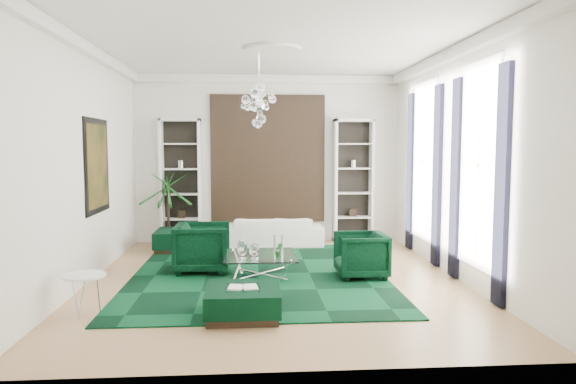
{
  "coord_description": "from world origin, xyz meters",
  "views": [
    {
      "loc": [
        -0.38,
        -8.27,
        2.17
      ],
      "look_at": [
        0.25,
        0.5,
        1.4
      ],
      "focal_mm": 32.0,
      "sensor_mm": 36.0,
      "label": 1
    }
  ],
  "objects": [
    {
      "name": "shelving_left",
      "position": [
        -1.95,
        3.31,
        1.4
      ],
      "size": [
        0.9,
        0.38,
        2.8
      ],
      "primitive_type": null,
      "color": "white",
      "rests_on": "floor"
    },
    {
      "name": "ottoman_front",
      "position": [
        -0.5,
        -1.83,
        0.19
      ],
      "size": [
        0.94,
        0.94,
        0.37
      ],
      "primitive_type": "cube",
      "color": "black",
      "rests_on": "floor"
    },
    {
      "name": "wall_left",
      "position": [
        -3.01,
        0.0,
        1.9
      ],
      "size": [
        0.02,
        7.0,
        3.8
      ],
      "primitive_type": "cube",
      "color": "silver",
      "rests_on": "ground"
    },
    {
      "name": "window_far",
      "position": [
        2.99,
        1.5,
        1.9
      ],
      "size": [
        0.03,
        1.1,
        2.9
      ],
      "primitive_type": "cube",
      "color": "white",
      "rests_on": "wall_right"
    },
    {
      "name": "floor",
      "position": [
        0.0,
        0.0,
        -0.01
      ],
      "size": [
        6.0,
        7.0,
        0.02
      ],
      "primitive_type": "cube",
      "color": "tan",
      "rests_on": "ground"
    },
    {
      "name": "tapestry",
      "position": [
        0.0,
        3.46,
        1.9
      ],
      "size": [
        2.5,
        0.06,
        2.8
      ],
      "primitive_type": "cube",
      "color": "black",
      "rests_on": "wall_back"
    },
    {
      "name": "wall_back",
      "position": [
        0.0,
        3.51,
        1.9
      ],
      "size": [
        6.0,
        0.02,
        3.8
      ],
      "primitive_type": "cube",
      "color": "silver",
      "rests_on": "ground"
    },
    {
      "name": "rug",
      "position": [
        -0.27,
        0.32,
        0.01
      ],
      "size": [
        4.2,
        5.0,
        0.02
      ],
      "primitive_type": "cube",
      "color": "black",
      "rests_on": "floor"
    },
    {
      "name": "wall_front",
      "position": [
        0.0,
        -3.51,
        1.9
      ],
      "size": [
        6.0,
        0.02,
        3.8
      ],
      "primitive_type": "cube",
      "color": "silver",
      "rests_on": "ground"
    },
    {
      "name": "side_table",
      "position": [
        -2.53,
        -1.62,
        0.26
      ],
      "size": [
        0.54,
        0.54,
        0.52
      ],
      "primitive_type": "cylinder",
      "color": "white",
      "rests_on": "floor"
    },
    {
      "name": "armchair_left",
      "position": [
        -1.23,
        0.6,
        0.43
      ],
      "size": [
        0.94,
        0.91,
        0.85
      ],
      "primitive_type": "imported",
      "rotation": [
        0.0,
        0.0,
        1.57
      ],
      "color": "black",
      "rests_on": "floor"
    },
    {
      "name": "table_plant",
      "position": [
        0.05,
        -0.18,
        0.52
      ],
      "size": [
        0.13,
        0.11,
        0.24
      ],
      "primitive_type": "imported",
      "color": "#19591E",
      "rests_on": "coffee_table"
    },
    {
      "name": "coffee_table",
      "position": [
        -0.24,
        0.07,
        0.2
      ],
      "size": [
        1.16,
        1.16,
        0.4
      ],
      "primitive_type": null,
      "color": "white",
      "rests_on": "floor"
    },
    {
      "name": "ceiling",
      "position": [
        0.0,
        0.0,
        3.81
      ],
      "size": [
        6.0,
        7.0,
        0.02
      ],
      "primitive_type": "cube",
      "color": "white",
      "rests_on": "ground"
    },
    {
      "name": "chandelier",
      "position": [
        -0.24,
        0.32,
        2.85
      ],
      "size": [
        0.81,
        0.81,
        0.73
      ],
      "primitive_type": null,
      "color": "white",
      "rests_on": "ceiling"
    },
    {
      "name": "ottoman_side",
      "position": [
        -1.88,
        2.47,
        0.22
      ],
      "size": [
        0.98,
        0.98,
        0.44
      ],
      "primitive_type": "cube",
      "color": "black",
      "rests_on": "floor"
    },
    {
      "name": "crown_molding",
      "position": [
        0.0,
        0.0,
        3.7
      ],
      "size": [
        6.0,
        7.0,
        0.18
      ],
      "primitive_type": null,
      "color": "white",
      "rests_on": "ceiling"
    },
    {
      "name": "book",
      "position": [
        -0.5,
        -1.83,
        0.39
      ],
      "size": [
        0.38,
        0.25,
        0.03
      ],
      "primitive_type": "cube",
      "color": "white",
      "rests_on": "ottoman_front"
    },
    {
      "name": "palm",
      "position": [
        -2.22,
        3.15,
        1.06
      ],
      "size": [
        1.33,
        1.33,
        2.12
      ],
      "primitive_type": null,
      "color": "#19591E",
      "rests_on": "floor"
    },
    {
      "name": "armchair_right",
      "position": [
        1.43,
        0.02,
        0.38
      ],
      "size": [
        0.83,
        0.81,
        0.75
      ],
      "primitive_type": "imported",
      "rotation": [
        0.0,
        0.0,
        -1.57
      ],
      "color": "black",
      "rests_on": "floor"
    },
    {
      "name": "shelving_right",
      "position": [
        1.95,
        3.31,
        1.4
      ],
      "size": [
        0.9,
        0.38,
        2.8
      ],
      "primitive_type": null,
      "color": "white",
      "rests_on": "floor"
    },
    {
      "name": "ceiling_medallion",
      "position": [
        0.0,
        0.3,
        3.77
      ],
      "size": [
        0.9,
        0.9,
        0.05
      ],
      "primitive_type": "cylinder",
      "color": "white",
      "rests_on": "ceiling"
    },
    {
      "name": "curtain_far_b",
      "position": [
        2.96,
        2.28,
        1.65
      ],
      "size": [
        0.07,
        0.3,
        3.25
      ],
      "primitive_type": "cube",
      "color": "black",
      "rests_on": "floor"
    },
    {
      "name": "curtain_far_a",
      "position": [
        2.96,
        0.72,
        1.65
      ],
      "size": [
        0.07,
        0.3,
        3.25
      ],
      "primitive_type": "cube",
      "color": "black",
      "rests_on": "floor"
    },
    {
      "name": "sofa",
      "position": [
        0.08,
        2.86,
        0.32
      ],
      "size": [
        2.17,
        0.85,
        0.63
      ],
      "primitive_type": "imported",
      "rotation": [
        0.0,
        0.0,
        3.14
      ],
      "color": "white",
      "rests_on": "floor"
    },
    {
      "name": "wall_right",
      "position": [
        3.01,
        0.0,
        1.9
      ],
      "size": [
        0.02,
        7.0,
        3.8
      ],
      "primitive_type": "cube",
      "color": "silver",
      "rests_on": "ground"
    },
    {
      "name": "curtain_near_a",
      "position": [
        2.96,
        -1.68,
        1.65
      ],
      "size": [
        0.07,
        0.3,
        3.25
      ],
      "primitive_type": "cube",
      "color": "black",
      "rests_on": "floor"
    },
    {
      "name": "painting",
      "position": [
        -2.97,
        0.6,
        1.85
      ],
      "size": [
        0.04,
        1.3,
        1.6
      ],
      "primitive_type": "cube",
      "color": "black",
      "rests_on": "wall_left"
    },
    {
      "name": "window_near",
      "position": [
        2.99,
        -0.9,
        1.9
      ],
      "size": [
        0.03,
        1.1,
        2.9
      ],
      "primitive_type": "cube",
      "color": "white",
      "rests_on": "wall_right"
    },
    {
      "name": "curtain_near_b",
      "position": [
        2.96,
        -0.12,
        1.65
      ],
      "size": [
        0.07,
        0.3,
        3.25
      ],
      "primitive_type": "cube",
      "color": "black",
      "rests_on": "floor"
    }
  ]
}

